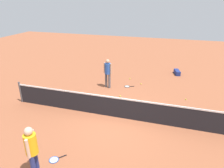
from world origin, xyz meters
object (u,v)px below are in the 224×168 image
Objects in this scene: player_far_side at (32,149)px; tennis_ball_near_player at (186,99)px; tennis_racket_far_player at (55,159)px; tennis_ball_stray_left at (141,84)px; tennis_ball_by_net at (120,96)px; tennis_ball_baseline at (130,79)px; equipment_bag at (177,72)px; tennis_racket_near_player at (128,86)px; player_near_side at (108,71)px; tennis_ball_midcourt at (182,121)px.

tennis_ball_near_player is at bearing -124.14° from player_far_side.
player_far_side is 1.24m from tennis_racket_far_player.
tennis_racket_far_player is at bearing 77.02° from tennis_ball_stray_left.
tennis_ball_baseline is at bearing -88.96° from tennis_ball_by_net.
tennis_ball_by_net and tennis_ball_stray_left have the same top height.
equipment_bag is (-2.06, -2.51, 0.11)m from tennis_ball_stray_left.
tennis_ball_stray_left is at bearing -139.66° from tennis_racket_near_player.
player_far_side is 3.09× the size of tennis_racket_far_player.
tennis_ball_midcourt is (-4.14, 2.48, -0.98)m from player_near_side.
tennis_racket_near_player is at bearing 95.85° from tennis_ball_baseline.
player_near_side is 1.71m from tennis_ball_by_net.
tennis_ball_midcourt and tennis_ball_baseline have the same top height.
player_far_side reaches higher than tennis_racket_near_player.
player_far_side is at bearing 55.86° from tennis_ball_near_player.
tennis_ball_midcourt is 1.00× the size of tennis_ball_baseline.
tennis_racket_far_player is 8.32× the size of tennis_ball_midcourt.
tennis_ball_by_net and tennis_ball_midcourt have the same top height.
tennis_racket_far_player is at bearing 84.03° from tennis_ball_baseline.
player_far_side is 11.02m from equipment_bag.
tennis_racket_near_player is 0.72× the size of equipment_bag.
tennis_ball_near_player is at bearing -169.43° from tennis_ball_by_net.
tennis_ball_baseline is (0.12, -1.22, 0.02)m from tennis_racket_near_player.
tennis_ball_stray_left is 3.24m from equipment_bag.
tennis_ball_baseline is at bearing -84.15° from tennis_racket_near_player.
player_far_side is 25.76× the size of tennis_ball_midcourt.
player_far_side is at bearing 69.51° from equipment_bag.
player_near_side is 6.75m from player_far_side.
tennis_racket_near_player and tennis_racket_far_player have the same top height.
tennis_racket_near_player is at bearing -98.17° from tennis_racket_far_player.
tennis_racket_near_player is 4.23m from tennis_ball_midcourt.
tennis_racket_far_player is at bearing 41.72° from tennis_ball_midcourt.
equipment_bag reaches higher than tennis_ball_near_player.
tennis_ball_midcourt reaches higher than tennis_racket_near_player.
equipment_bag is (0.30, -6.02, 0.11)m from tennis_ball_midcourt.
tennis_ball_stray_left is (-0.82, 0.62, 0.00)m from tennis_ball_baseline.
equipment_bag reaches higher than tennis_racket_near_player.
equipment_bag reaches higher than tennis_ball_by_net.
tennis_ball_near_player is 0.08× the size of equipment_bag.
player_near_side is at bearing -4.62° from tennis_ball_near_player.
tennis_ball_stray_left is 0.08× the size of equipment_bag.
tennis_racket_near_player is 4.15m from equipment_bag.
player_far_side reaches higher than tennis_ball_stray_left.
tennis_ball_by_net is 5.33m from equipment_bag.
player_near_side is 6.11m from tennis_racket_far_player.
tennis_ball_near_player and tennis_ball_stray_left have the same top height.
tennis_ball_stray_left is (-1.79, -7.79, -0.98)m from player_far_side.
player_far_side is 8.52m from tennis_ball_baseline.
player_far_side is 7.34m from tennis_racket_near_player.
tennis_ball_near_player is (-3.25, 0.79, 0.02)m from tennis_racket_near_player.
player_near_side is at bearing -30.87° from tennis_ball_midcourt.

